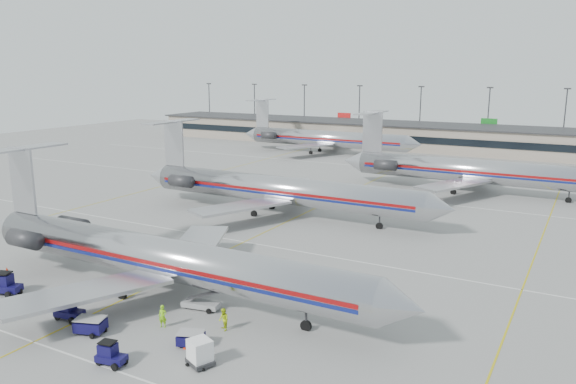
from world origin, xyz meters
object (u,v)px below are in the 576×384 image
Objects in this scene: jet_foreground at (156,256)px; jet_second_row at (276,189)px; tug_center at (68,309)px; uld_container at (200,352)px; belt_loader at (202,303)px.

jet_second_row is at bearing 99.68° from jet_foreground.
tug_center is at bearing -109.41° from jet_foreground.
jet_foreground reaches higher than tug_center.
tug_center is at bearing -158.29° from uld_container.
jet_foreground is 13.83m from uld_container.
belt_loader reaches higher than tug_center.
tug_center is 0.64× the size of belt_loader.
jet_second_row is 12.23× the size of belt_loader.
belt_loader is at bearing -70.92° from jet_second_row.
jet_foreground is 6.24m from belt_loader.
tug_center is 1.13× the size of uld_container.
belt_loader is at bearing 30.85° from tug_center.
jet_second_row is (-5.02, 29.42, 0.06)m from jet_foreground.
tug_center reaches higher than uld_container.
jet_second_row is 40.83m from uld_container.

